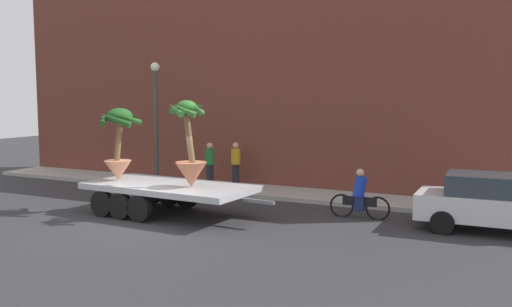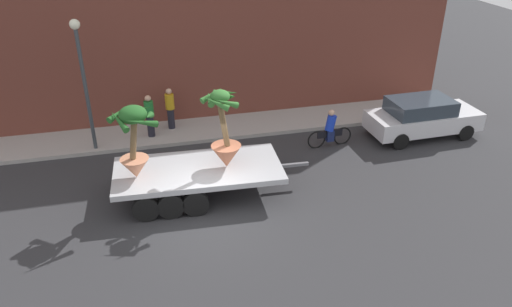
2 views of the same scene
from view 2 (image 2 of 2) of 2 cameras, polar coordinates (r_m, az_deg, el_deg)
name	(u,v)px [view 2 (image 2 of 2)]	position (r m, az deg, el deg)	size (l,w,h in m)	color
ground_plane	(207,218)	(14.94, -5.78, -7.45)	(60.00, 60.00, 0.00)	#2D2D30
sidewalk	(183,132)	(20.18, -8.50, 2.54)	(24.00, 2.20, 0.15)	#A39E99
building_facade	(171,16)	(20.42, -9.94, 15.57)	(24.00, 1.20, 8.78)	brown
flatbed_trailer	(191,174)	(15.68, -7.60, -2.43)	(6.34, 2.75, 0.98)	#B7BABF
potted_palm_rear	(134,141)	(14.83, -14.04, 1.42)	(1.47, 1.51, 2.32)	tan
potted_palm_middle	(224,138)	(15.08, -3.70, 1.86)	(1.20, 1.23, 2.58)	#B26647
cyclist	(330,130)	(18.90, 8.65, 2.71)	(1.84, 0.37, 1.54)	black
parked_car	(422,117)	(20.56, 18.84, 4.09)	(4.48, 1.95, 1.58)	silver
pedestrian_near_gate	(150,115)	(19.51, -12.31, 4.40)	(0.36, 0.36, 1.71)	black
pedestrian_far_left	(170,108)	(20.06, -9.99, 5.29)	(0.36, 0.36, 1.71)	black
street_lamp	(82,70)	(18.33, -19.60, 9.21)	(0.36, 0.36, 4.83)	#383D42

